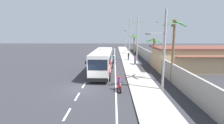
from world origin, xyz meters
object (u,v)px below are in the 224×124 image
object	(u,v)px
pedestrian_midwalk	(129,56)
motorcycle_beside_bus	(114,60)
motorcycle_trailing	(119,85)
palm_fourth	(134,40)
pedestrian_near_kerb	(135,60)
palm_nearest	(134,40)
roadside_building	(196,58)
utility_pole_mid	(137,38)
coach_bus_foreground	(102,61)
utility_pole_distant	(125,37)
utility_pole_far	(129,35)
palm_third	(154,47)
palm_second	(174,40)
utility_pole_nearest	(164,49)

from	to	relation	value
pedestrian_midwalk	motorcycle_beside_bus	bearing A→B (deg)	27.34
motorcycle_trailing	palm_fourth	distance (m)	31.77
pedestrian_near_kerb	motorcycle_beside_bus	bearing A→B (deg)	144.91
palm_nearest	roadside_building	distance (m)	30.16
utility_pole_mid	palm_nearest	xyz separation A→B (m)	(2.05, 21.15, -1.36)
coach_bus_foreground	palm_fourth	size ratio (longest dim) A/B	2.12
utility_pole_distant	motorcycle_beside_bus	bearing A→B (deg)	-97.20
utility_pole_distant	roadside_building	bearing A→B (deg)	-79.33
utility_pole_far	palm_third	world-z (taller)	utility_pole_far
palm_second	utility_pole_far	bearing A→B (deg)	93.83
motorcycle_trailing	pedestrian_near_kerb	distance (m)	14.73
pedestrian_near_kerb	palm_nearest	size ratio (longest dim) A/B	0.32
motorcycle_trailing	utility_pole_far	world-z (taller)	utility_pole_far
motorcycle_beside_bus	roadside_building	xyz separation A→B (m)	(13.36, -6.58, 1.27)
pedestrian_midwalk	motorcycle_trailing	bearing A→B (deg)	67.79
palm_second	utility_pole_mid	bearing A→B (deg)	98.64
coach_bus_foreground	palm_nearest	distance (m)	33.01
utility_pole_far	utility_pole_distant	size ratio (longest dim) A/B	1.25
coach_bus_foreground	utility_pole_far	xyz separation A→B (m)	(6.53, 29.12, 3.50)
motorcycle_trailing	utility_pole_nearest	distance (m)	5.85
utility_pole_nearest	utility_pole_mid	world-z (taller)	utility_pole_mid
utility_pole_distant	palm_fourth	bearing A→B (deg)	-87.90
motorcycle_beside_bus	roadside_building	world-z (taller)	roadside_building
roadside_building	motorcycle_trailing	bearing A→B (deg)	-140.92
coach_bus_foreground	palm_fourth	bearing A→B (deg)	72.27
pedestrian_near_kerb	roadside_building	xyz separation A→B (m)	(9.36, -3.97, 0.93)
utility_pole_distant	roadside_building	distance (m)	45.92
motorcycle_trailing	pedestrian_midwalk	size ratio (longest dim) A/B	1.24
utility_pole_distant	palm_fourth	world-z (taller)	utility_pole_distant
utility_pole_distant	palm_third	size ratio (longest dim) A/B	1.59
utility_pole_nearest	palm_fourth	world-z (taller)	utility_pole_nearest
utility_pole_mid	pedestrian_midwalk	bearing A→B (deg)	140.97
utility_pole_nearest	coach_bus_foreground	bearing A→B (deg)	131.29
utility_pole_distant	palm_third	bearing A→B (deg)	-86.85
palm_nearest	roadside_building	bearing A→B (deg)	-77.44
coach_bus_foreground	palm_second	size ratio (longest dim) A/B	1.57
palm_nearest	palm_third	world-z (taller)	palm_third
utility_pole_nearest	utility_pole_mid	xyz separation A→B (m)	(-0.31, 18.41, 0.48)
pedestrian_near_kerb	palm_second	xyz separation A→B (m)	(3.10, -11.11, 4.15)
utility_pole_mid	palm_third	bearing A→B (deg)	-65.39
utility_pole_far	palm_third	distance (m)	23.88
motorcycle_trailing	palm_fourth	size ratio (longest dim) A/B	0.35
roadside_building	palm_fourth	bearing A→B (deg)	110.06
coach_bus_foreground	roadside_building	bearing A→B (deg)	9.31
roadside_building	coach_bus_foreground	bearing A→B (deg)	-170.69
palm_third	palm_fourth	xyz separation A→B (m)	(-1.43, 17.86, 0.39)
motorcycle_trailing	palm_nearest	xyz separation A→B (m)	(6.21, 39.75, 2.89)
utility_pole_far	utility_pole_distant	world-z (taller)	utility_pole_far
motorcycle_trailing	utility_pole_distant	distance (m)	55.71
utility_pole_mid	motorcycle_beside_bus	bearing A→B (deg)	-160.78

